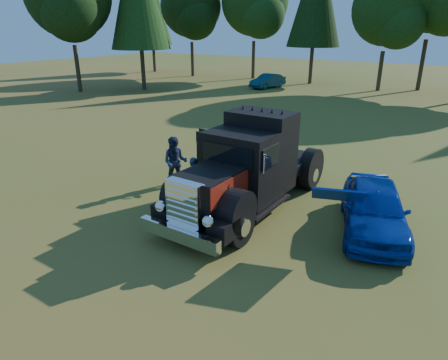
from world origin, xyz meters
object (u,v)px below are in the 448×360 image
(diamond_t_truck, at_px, (246,171))
(distant_teal_car, at_px, (268,81))
(spectator_near, at_px, (195,182))
(hotrod_coupe, at_px, (374,208))
(spectator_far, at_px, (175,162))

(diamond_t_truck, bearing_deg, distant_teal_car, 116.84)
(spectator_near, relative_size, distant_teal_car, 0.41)
(spectator_near, distance_m, distant_teal_car, 26.98)
(diamond_t_truck, relative_size, hotrod_coupe, 1.57)
(diamond_t_truck, distance_m, spectator_near, 1.73)
(diamond_t_truck, distance_m, distant_teal_car, 27.01)
(spectator_far, relative_size, distant_teal_car, 0.48)
(spectator_near, bearing_deg, hotrod_coupe, -49.67)
(hotrod_coupe, bearing_deg, distant_teal_car, 124.34)
(hotrod_coupe, relative_size, distant_teal_car, 1.17)
(spectator_far, xyz_separation_m, distant_teal_car, (-9.08, 23.90, -0.29))
(hotrod_coupe, height_order, distant_teal_car, hotrod_coupe)
(diamond_t_truck, xyz_separation_m, spectator_far, (-3.11, 0.20, -0.35))
(diamond_t_truck, xyz_separation_m, distant_teal_car, (-12.19, 24.10, -0.64))
(diamond_t_truck, xyz_separation_m, spectator_near, (-1.51, -0.68, -0.47))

